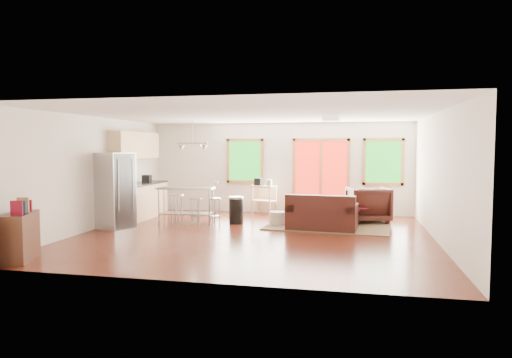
% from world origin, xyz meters
% --- Properties ---
extents(floor, '(7.50, 7.00, 0.02)m').
position_xyz_m(floor, '(0.00, 0.00, -0.01)').
color(floor, '#3C140C').
rests_on(floor, ground).
extents(ceiling, '(7.50, 7.00, 0.02)m').
position_xyz_m(ceiling, '(0.00, 0.00, 2.61)').
color(ceiling, white).
rests_on(ceiling, ground).
extents(back_wall, '(7.50, 0.02, 2.60)m').
position_xyz_m(back_wall, '(0.00, 3.51, 1.30)').
color(back_wall, silver).
rests_on(back_wall, ground).
extents(left_wall, '(0.02, 7.00, 2.60)m').
position_xyz_m(left_wall, '(-3.76, 0.00, 1.30)').
color(left_wall, silver).
rests_on(left_wall, ground).
extents(right_wall, '(0.02, 7.00, 2.60)m').
position_xyz_m(right_wall, '(3.76, 0.00, 1.30)').
color(right_wall, silver).
rests_on(right_wall, ground).
extents(front_wall, '(7.50, 0.02, 2.60)m').
position_xyz_m(front_wall, '(0.00, -3.51, 1.30)').
color(front_wall, silver).
rests_on(front_wall, ground).
extents(window_left, '(1.10, 0.05, 1.30)m').
position_xyz_m(window_left, '(-1.00, 3.46, 1.50)').
color(window_left, '#165C16').
rests_on(window_left, back_wall).
extents(french_doors, '(1.60, 0.05, 2.10)m').
position_xyz_m(french_doors, '(1.20, 3.46, 1.10)').
color(french_doors, red).
rests_on(french_doors, back_wall).
extents(window_right, '(1.10, 0.05, 1.30)m').
position_xyz_m(window_right, '(2.90, 3.46, 1.50)').
color(window_right, '#165C16').
rests_on(window_right, back_wall).
extents(rug, '(3.06, 2.47, 0.03)m').
position_xyz_m(rug, '(1.54, 1.61, 0.01)').
color(rug, '#415839').
rests_on(rug, floor).
extents(loveseat, '(1.63, 1.02, 0.83)m').
position_xyz_m(loveseat, '(1.40, 0.97, 0.33)').
color(loveseat, black).
rests_on(loveseat, floor).
extents(coffee_table, '(1.10, 0.78, 0.40)m').
position_xyz_m(coffee_table, '(1.75, 1.75, 0.35)').
color(coffee_table, '#3C1F13').
rests_on(coffee_table, floor).
extents(armchair, '(1.15, 1.10, 1.00)m').
position_xyz_m(armchair, '(2.47, 2.27, 0.50)').
color(armchair, black).
rests_on(armchair, floor).
extents(ottoman, '(0.67, 0.67, 0.43)m').
position_xyz_m(ottoman, '(1.03, 2.33, 0.22)').
color(ottoman, black).
rests_on(ottoman, floor).
extents(pouf, '(0.50, 0.50, 0.33)m').
position_xyz_m(pouf, '(0.30, 1.40, 0.17)').
color(pouf, beige).
rests_on(pouf, floor).
extents(vase, '(0.21, 0.22, 0.32)m').
position_xyz_m(vase, '(1.87, 1.69, 0.52)').
color(vase, silver).
rests_on(vase, coffee_table).
extents(book, '(0.23, 0.10, 0.31)m').
position_xyz_m(book, '(2.22, 1.80, 0.56)').
color(book, maroon).
rests_on(book, coffee_table).
extents(cabinets, '(0.64, 2.24, 2.30)m').
position_xyz_m(cabinets, '(-3.49, 1.70, 0.93)').
color(cabinets, tan).
rests_on(cabinets, floor).
extents(refrigerator, '(0.90, 0.88, 1.77)m').
position_xyz_m(refrigerator, '(-3.34, 0.19, 0.89)').
color(refrigerator, '#B7BABC').
rests_on(refrigerator, floor).
extents(island, '(1.46, 0.71, 0.89)m').
position_xyz_m(island, '(-2.01, 1.30, 0.61)').
color(island, '#B7BABC').
rests_on(island, floor).
extents(cup, '(0.13, 0.11, 0.12)m').
position_xyz_m(cup, '(-1.31, 1.60, 1.01)').
color(cup, white).
rests_on(cup, island).
extents(bar_stool_a, '(0.40, 0.40, 0.73)m').
position_xyz_m(bar_stool_a, '(-2.22, 1.20, 0.54)').
color(bar_stool_a, '#B7BABC').
rests_on(bar_stool_a, floor).
extents(bar_stool_b, '(0.36, 0.36, 0.66)m').
position_xyz_m(bar_stool_b, '(-1.68, 1.04, 0.49)').
color(bar_stool_b, '#B7BABC').
rests_on(bar_stool_b, floor).
extents(bar_stool_c, '(0.40, 0.40, 0.64)m').
position_xyz_m(bar_stool_c, '(-1.25, 1.27, 0.48)').
color(bar_stool_c, '#B7BABC').
rests_on(bar_stool_c, floor).
extents(trash_can, '(0.39, 0.39, 0.68)m').
position_xyz_m(trash_can, '(-0.74, 1.41, 0.34)').
color(trash_can, black).
rests_on(trash_can, floor).
extents(kitchen_cart, '(0.77, 0.62, 1.02)m').
position_xyz_m(kitchen_cart, '(-0.40, 3.20, 0.70)').
color(kitchen_cart, tan).
rests_on(kitchen_cart, floor).
extents(bookshelf, '(0.65, 0.97, 1.06)m').
position_xyz_m(bookshelf, '(-3.35, -2.92, 0.42)').
color(bookshelf, '#3C1F13').
rests_on(bookshelf, floor).
extents(ceiling_flush, '(0.35, 0.35, 0.12)m').
position_xyz_m(ceiling_flush, '(1.60, 0.60, 2.53)').
color(ceiling_flush, white).
rests_on(ceiling_flush, ceiling).
extents(pendant_light, '(0.80, 0.18, 0.79)m').
position_xyz_m(pendant_light, '(-1.90, 1.50, 1.90)').
color(pendant_light, gray).
rests_on(pendant_light, ceiling).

